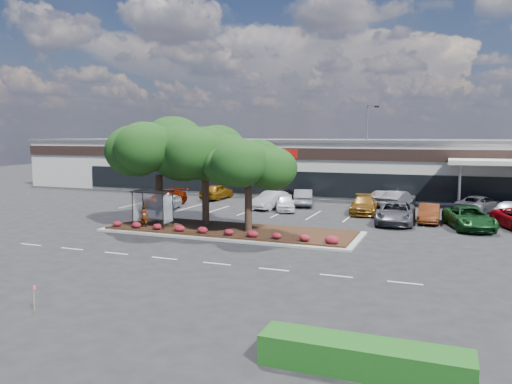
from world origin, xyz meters
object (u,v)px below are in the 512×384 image
(car_1, at_px, (166,198))
(car_0, at_px, (169,202))
(survey_stake, at_px, (34,294))
(light_pole, at_px, (367,157))

(car_1, bearing_deg, car_0, -46.29)
(survey_stake, distance_m, car_0, 26.76)
(light_pole, relative_size, survey_stake, 9.80)
(light_pole, bearing_deg, car_0, -135.85)
(light_pole, height_order, car_0, light_pole)
(survey_stake, height_order, car_0, car_0)
(survey_stake, distance_m, car_1, 28.83)
(light_pole, bearing_deg, car_1, -141.63)
(survey_stake, height_order, car_1, car_1)
(survey_stake, relative_size, car_1, 0.19)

